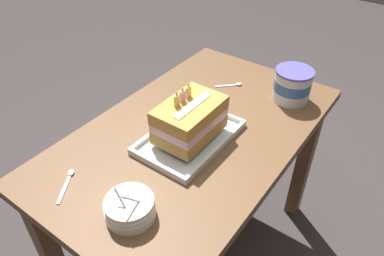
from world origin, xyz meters
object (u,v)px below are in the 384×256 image
serving_spoon_by_bowls (68,179)px  birthday_cake (190,119)px  foil_tray (190,138)px  bowl_stack (130,208)px  ice_cream_tub (292,85)px  serving_spoon_near_tray (235,85)px

serving_spoon_by_bowls → birthday_cake: bearing=-26.6°
birthday_cake → serving_spoon_by_bowls: (-0.36, 0.18, -0.08)m
foil_tray → bowl_stack: size_ratio=2.61×
serving_spoon_by_bowls → ice_cream_tub: bearing=-24.0°
birthday_cake → bowl_stack: 0.36m
foil_tray → birthday_cake: 0.08m
birthday_cake → serving_spoon_near_tray: (0.39, 0.06, -0.08)m
foil_tray → ice_cream_tub: (0.43, -0.17, 0.06)m
foil_tray → serving_spoon_by_bowls: foil_tray is taller
birthday_cake → serving_spoon_near_tray: bearing=8.2°
foil_tray → serving_spoon_near_tray: 0.39m
foil_tray → ice_cream_tub: ice_cream_tub is taller
serving_spoon_by_bowls → serving_spoon_near_tray: bearing=-9.5°
ice_cream_tub → serving_spoon_near_tray: (-0.04, 0.23, -0.06)m
foil_tray → serving_spoon_near_tray: bearing=8.2°
foil_tray → bowl_stack: (-0.35, -0.06, 0.02)m
bowl_stack → serving_spoon_by_bowls: size_ratio=1.14×
foil_tray → serving_spoon_by_bowls: 0.41m
foil_tray → serving_spoon_by_bowls: bearing=153.4°
ice_cream_tub → serving_spoon_by_bowls: (-0.80, 0.35, -0.06)m
birthday_cake → ice_cream_tub: bearing=-21.7°
foil_tray → ice_cream_tub: bearing=-21.7°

